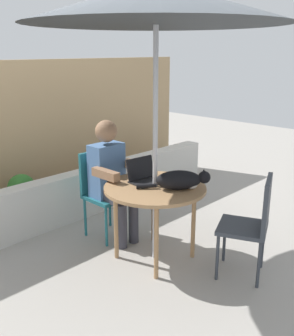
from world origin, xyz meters
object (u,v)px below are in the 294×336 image
laptop (144,175)px  cat (181,180)px  chair_empty (253,219)px  chair_occupied (102,186)px  patio_umbrella (156,3)px  patio_table (155,193)px  potted_plant_near_fence (22,197)px  person_seated (112,174)px

laptop → cat: (0.07, -0.39, 0.02)m
chair_empty → laptop: (-0.31, 0.98, 0.25)m
chair_occupied → cat: chair_occupied is taller
chair_empty → patio_umbrella: bearing=113.3°
chair_occupied → cat: size_ratio=1.82×
chair_occupied → chair_empty: 1.60m
patio_table → laptop: (0.03, 0.17, 0.13)m
chair_empty → laptop: laptop is taller
potted_plant_near_fence → chair_occupied: bearing=-64.1°
patio_umbrella → chair_empty: 1.93m
patio_umbrella → laptop: bearing=79.0°
laptop → cat: bearing=-79.8°
chair_occupied → laptop: (0.03, -0.58, 0.25)m
person_seated → cat: person_seated is taller
chair_occupied → patio_umbrella: bearing=-90.0°
person_seated → laptop: size_ratio=3.81×
patio_umbrella → cat: patio_umbrella is taller
cat → patio_umbrella: bearing=115.4°
potted_plant_near_fence → chair_empty: bearing=-72.3°
laptop → cat: laptop is taller
cat → chair_empty: bearing=-67.5°
patio_umbrella → chair_occupied: (0.00, 0.75, -1.71)m
laptop → potted_plant_near_fence: bearing=107.6°
laptop → patio_umbrella: bearing=-101.0°
cat → potted_plant_near_fence: cat is taller
patio_table → person_seated: bearing=90.0°
chair_occupied → cat: 1.01m
patio_table → chair_occupied: 0.76m
patio_table → patio_umbrella: size_ratio=0.38×
chair_empty → chair_occupied: bearing=102.6°
patio_umbrella → potted_plant_near_fence: 2.58m
laptop → cat: size_ratio=0.66×
person_seated → potted_plant_near_fence: 1.20m
cat → potted_plant_near_fence: (-0.54, 1.86, -0.50)m
patio_umbrella → chair_empty: bearing=-66.7°
person_seated → laptop: person_seated is taller
chair_occupied → person_seated: bearing=-90.0°
patio_table → cat: bearing=-64.6°
chair_occupied → chair_empty: (0.35, -1.56, 0.00)m
patio_table → laptop: 0.22m
cat → laptop: bearing=100.2°
laptop → potted_plant_near_fence: size_ratio=0.58×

